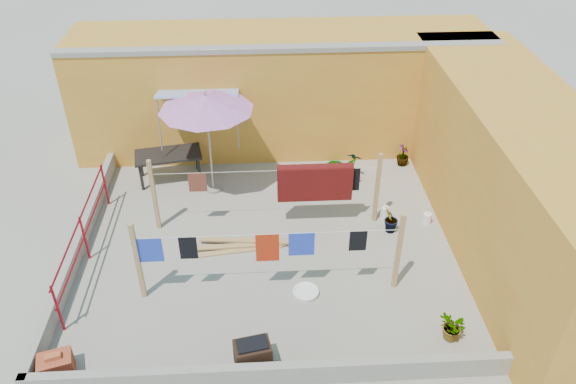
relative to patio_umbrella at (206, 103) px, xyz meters
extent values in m
plane|color=#9E998E|center=(1.33, -2.27, -2.40)|extent=(80.00, 80.00, 0.00)
cube|color=#BC8929|center=(1.83, 2.43, -0.80)|extent=(11.00, 2.40, 3.20)
cube|color=gray|center=(1.83, 1.38, 0.75)|extent=(11.00, 0.35, 0.12)
cube|color=#2D51B2|center=(-0.27, 0.88, -0.15)|extent=(2.00, 0.79, 0.22)
cylinder|color=gray|center=(-1.22, 0.51, -0.80)|extent=(0.03, 0.30, 1.28)
cylinder|color=gray|center=(0.68, 0.51, -0.80)|extent=(0.03, 0.30, 1.28)
cube|color=#BC8929|center=(6.53, -2.27, -0.80)|extent=(2.40, 9.00, 3.20)
cube|color=gray|center=(1.33, -5.85, -2.18)|extent=(8.30, 0.16, 0.44)
cube|color=gray|center=(-2.75, -2.27, -2.18)|extent=(0.16, 7.30, 0.44)
cylinder|color=maroon|center=(-2.52, -4.47, -1.85)|extent=(0.05, 0.05, 1.10)
cylinder|color=maroon|center=(-2.52, -2.47, -1.85)|extent=(0.05, 0.05, 1.10)
cylinder|color=maroon|center=(-2.52, -0.47, -1.85)|extent=(0.05, 0.05, 1.10)
cylinder|color=maroon|center=(-2.52, -2.47, -1.35)|extent=(0.04, 4.20, 0.04)
cylinder|color=maroon|center=(-2.52, -2.47, -1.80)|extent=(0.04, 4.20, 0.04)
cube|color=tan|center=(-1.17, -3.67, -1.50)|extent=(0.09, 0.09, 1.80)
cube|color=tan|center=(3.83, -3.67, -1.50)|extent=(0.09, 0.09, 1.80)
cube|color=tan|center=(3.83, -1.47, -1.50)|extent=(0.09, 0.09, 1.80)
cube|color=tan|center=(-1.17, -1.47, -1.50)|extent=(0.09, 0.09, 1.80)
cylinder|color=silver|center=(1.33, -3.67, -0.95)|extent=(5.00, 0.01, 0.01)
cylinder|color=silver|center=(1.33, -1.47, -0.95)|extent=(5.00, 0.01, 0.01)
cube|color=#480C0C|center=(2.40, -1.47, -1.32)|extent=(1.68, 0.22, 0.83)
cube|color=black|center=(3.22, -1.47, -1.25)|extent=(0.38, 0.02, 0.59)
cube|color=brown|center=(-0.19, -1.47, -1.19)|extent=(0.40, 0.02, 0.48)
cube|color=#223AB8|center=(-0.90, -3.67, -1.23)|extent=(0.46, 0.02, 0.56)
cube|color=black|center=(-0.19, -3.67, -1.21)|extent=(0.34, 0.02, 0.52)
cube|color=#AA250D|center=(1.29, -3.67, -1.28)|extent=(0.45, 0.02, 0.65)
cube|color=#223AB8|center=(1.94, -3.67, -1.22)|extent=(0.50, 0.02, 0.54)
cube|color=black|center=(3.01, -3.67, -1.19)|extent=(0.33, 0.02, 0.47)
cylinder|color=gray|center=(0.00, 0.00, -2.37)|extent=(0.40, 0.40, 0.07)
cylinder|color=gray|center=(0.00, 0.00, -1.12)|extent=(0.05, 0.05, 2.55)
cone|color=#C86BB9|center=(0.00, 0.00, 0.02)|extent=(2.47, 2.47, 0.36)
cylinder|color=gray|center=(0.00, 0.00, 0.22)|extent=(0.04, 0.04, 0.11)
cube|color=black|center=(-1.13, 0.56, -1.66)|extent=(1.76, 1.10, 0.06)
cube|color=black|center=(-1.78, 0.11, -2.04)|extent=(0.06, 0.06, 0.72)
cube|color=black|center=(-1.90, 0.76, -2.04)|extent=(0.06, 0.06, 0.72)
cube|color=black|center=(-0.36, 0.36, -2.04)|extent=(0.06, 0.06, 0.72)
cube|color=black|center=(-0.48, 1.01, -2.04)|extent=(0.06, 0.06, 0.72)
cube|color=#A43A25|center=(-2.35, -5.47, -2.20)|extent=(0.65, 0.55, 0.41)
cube|color=#B15629|center=(-2.35, -5.47, -1.95)|extent=(0.28, 0.19, 0.08)
cube|color=tan|center=(0.64, -2.43, -2.38)|extent=(1.99, 0.39, 0.04)
cube|color=tan|center=(0.72, -2.31, -2.34)|extent=(2.00, 0.21, 0.04)
cube|color=tan|center=(0.80, -2.19, -2.29)|extent=(2.00, 0.34, 0.04)
cube|color=black|center=(0.98, -5.47, -2.14)|extent=(0.69, 0.53, 0.52)
cube|color=black|center=(0.98, -5.47, -1.86)|extent=(0.57, 0.40, 0.04)
cylinder|color=white|center=(2.03, -3.79, -2.37)|extent=(0.50, 0.50, 0.06)
torus|color=white|center=(2.03, -3.79, -2.34)|extent=(0.53, 0.53, 0.05)
cylinder|color=white|center=(4.09, -1.35, -2.27)|extent=(0.20, 0.20, 0.27)
cylinder|color=white|center=(4.09, -1.35, -2.11)|extent=(0.05, 0.05, 0.05)
cylinder|color=white|center=(5.03, -1.66, -2.27)|extent=(0.20, 0.20, 0.27)
cylinder|color=white|center=(5.03, -1.66, -2.11)|extent=(0.05, 0.05, 0.04)
torus|color=#186C1F|center=(3.22, 0.91, -2.38)|extent=(0.57, 0.57, 0.04)
torus|color=#186C1F|center=(3.22, 0.91, -2.34)|extent=(0.48, 0.48, 0.04)
imported|color=#18571B|center=(3.16, -0.03, -1.97)|extent=(1.01, 0.98, 0.85)
imported|color=#18571B|center=(5.03, 0.93, -2.10)|extent=(0.42, 0.42, 0.59)
imported|color=#18571B|center=(3.61, 0.38, -2.01)|extent=(0.49, 0.45, 0.78)
imported|color=#18571B|center=(4.09, -1.93, -2.05)|extent=(0.49, 0.50, 0.71)
imported|color=#18571B|center=(4.58, -5.08, -2.11)|extent=(0.50, 0.57, 0.58)
camera|label=1|loc=(1.23, -11.81, 5.62)|focal=35.00mm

